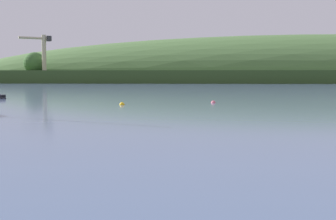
# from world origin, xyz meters

# --- Properties ---
(far_shoreline_hill) EXTENTS (528.01, 113.86, 51.02)m
(far_shoreline_hill) POSITION_xyz_m (58.95, 248.02, 0.30)
(far_shoreline_hill) COLOR #314A21
(far_shoreline_hill) RESTS_ON ground
(dockside_crane) EXTENTS (13.33, 10.21, 22.40)m
(dockside_crane) POSITION_xyz_m (-75.25, 206.94, 10.98)
(dockside_crane) COLOR #4C4C51
(dockside_crane) RESTS_ON ground
(mooring_buoy_midchannel) EXTENTS (0.60, 0.60, 0.68)m
(mooring_buoy_midchannel) POSITION_xyz_m (-1.91, 59.32, 0.00)
(mooring_buoy_midchannel) COLOR #E06675
(mooring_buoy_midchannel) RESTS_ON ground
(mooring_buoy_off_fishing_boat) EXTENTS (0.66, 0.66, 0.74)m
(mooring_buoy_off_fishing_boat) POSITION_xyz_m (-13.52, 54.72, 0.00)
(mooring_buoy_off_fishing_boat) COLOR yellow
(mooring_buoy_off_fishing_boat) RESTS_ON ground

